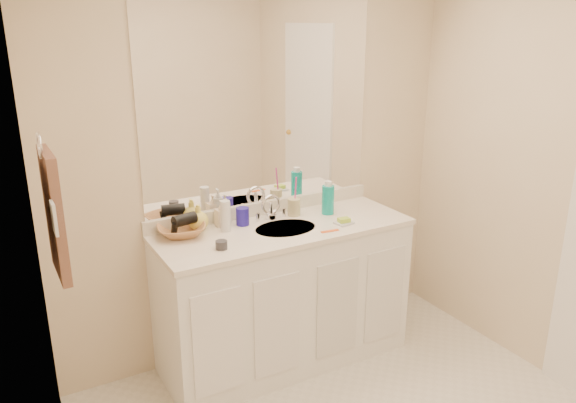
% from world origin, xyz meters
% --- Properties ---
extents(wall_back, '(2.60, 0.02, 2.40)m').
position_xyz_m(wall_back, '(0.00, 1.30, 1.20)').
color(wall_back, beige).
rests_on(wall_back, floor).
extents(wall_left, '(0.02, 2.60, 2.40)m').
position_xyz_m(wall_left, '(-1.30, 0.00, 1.20)').
color(wall_left, beige).
rests_on(wall_left, floor).
extents(vanity_cabinet, '(1.50, 0.55, 0.85)m').
position_xyz_m(vanity_cabinet, '(0.00, 1.02, 0.42)').
color(vanity_cabinet, white).
rests_on(vanity_cabinet, floor).
extents(countertop, '(1.52, 0.57, 0.03)m').
position_xyz_m(countertop, '(0.00, 1.02, 0.86)').
color(countertop, white).
rests_on(countertop, vanity_cabinet).
extents(backsplash, '(1.52, 0.03, 0.08)m').
position_xyz_m(backsplash, '(0.00, 1.29, 0.92)').
color(backsplash, white).
rests_on(backsplash, countertop).
extents(sink_basin, '(0.37, 0.37, 0.02)m').
position_xyz_m(sink_basin, '(0.00, 1.00, 0.87)').
color(sink_basin, beige).
rests_on(sink_basin, countertop).
extents(faucet, '(0.02, 0.02, 0.11)m').
position_xyz_m(faucet, '(0.00, 1.18, 0.94)').
color(faucet, silver).
rests_on(faucet, countertop).
extents(mirror, '(1.48, 0.01, 1.20)m').
position_xyz_m(mirror, '(0.00, 1.29, 1.56)').
color(mirror, white).
rests_on(mirror, wall_back).
extents(blue_mug, '(0.10, 0.10, 0.11)m').
position_xyz_m(blue_mug, '(-0.19, 1.17, 0.93)').
color(blue_mug, '#20179E').
rests_on(blue_mug, countertop).
extents(tan_cup, '(0.08, 0.08, 0.11)m').
position_xyz_m(tan_cup, '(0.15, 1.17, 0.93)').
color(tan_cup, beige).
rests_on(tan_cup, countertop).
extents(toothbrush, '(0.02, 0.04, 0.20)m').
position_xyz_m(toothbrush, '(0.16, 1.17, 1.03)').
color(toothbrush, '#DF3AA2').
rests_on(toothbrush, tan_cup).
extents(mouthwash_bottle, '(0.08, 0.08, 0.18)m').
position_xyz_m(mouthwash_bottle, '(0.35, 1.10, 0.97)').
color(mouthwash_bottle, '#0D9F99').
rests_on(mouthwash_bottle, countertop).
extents(soap_dish, '(0.11, 0.10, 0.01)m').
position_xyz_m(soap_dish, '(0.33, 0.89, 0.89)').
color(soap_dish, silver).
rests_on(soap_dish, countertop).
extents(green_soap, '(0.07, 0.06, 0.02)m').
position_xyz_m(green_soap, '(0.33, 0.89, 0.90)').
color(green_soap, '#A7D333').
rests_on(green_soap, soap_dish).
extents(orange_comb, '(0.11, 0.03, 0.00)m').
position_xyz_m(orange_comb, '(0.19, 0.83, 0.88)').
color(orange_comb, '#FF5A1A').
rests_on(orange_comb, countertop).
extents(dark_jar, '(0.08, 0.08, 0.04)m').
position_xyz_m(dark_jar, '(-0.45, 0.90, 0.90)').
color(dark_jar, '#2F2E35').
rests_on(dark_jar, countertop).
extents(extra_white_bottle, '(0.06, 0.06, 0.18)m').
position_xyz_m(extra_white_bottle, '(-0.32, 1.13, 0.97)').
color(extra_white_bottle, silver).
rests_on(extra_white_bottle, countertop).
extents(soap_bottle_white, '(0.08, 0.08, 0.19)m').
position_xyz_m(soap_bottle_white, '(-0.28, 1.23, 0.97)').
color(soap_bottle_white, silver).
rests_on(soap_bottle_white, countertop).
extents(soap_bottle_cream, '(0.07, 0.07, 0.15)m').
position_xyz_m(soap_bottle_cream, '(-0.31, 1.22, 0.96)').
color(soap_bottle_cream, '#FFE8CF').
rests_on(soap_bottle_cream, countertop).
extents(soap_bottle_yellow, '(0.12, 0.12, 0.15)m').
position_xyz_m(soap_bottle_yellow, '(-0.45, 1.23, 0.95)').
color(soap_bottle_yellow, '#F3E35E').
rests_on(soap_bottle_yellow, countertop).
extents(wicker_basket, '(0.33, 0.33, 0.07)m').
position_xyz_m(wicker_basket, '(-0.56, 1.19, 0.91)').
color(wicker_basket, '#A87044').
rests_on(wicker_basket, countertop).
extents(hair_dryer, '(0.15, 0.09, 0.07)m').
position_xyz_m(hair_dryer, '(-0.54, 1.19, 0.97)').
color(hair_dryer, black).
rests_on(hair_dryer, wicker_basket).
extents(towel_ring, '(0.01, 0.11, 0.11)m').
position_xyz_m(towel_ring, '(-1.27, 0.77, 1.55)').
color(towel_ring, silver).
rests_on(towel_ring, wall_left).
extents(hand_towel, '(0.04, 0.32, 0.55)m').
position_xyz_m(hand_towel, '(-1.25, 0.77, 1.25)').
color(hand_towel, brown).
rests_on(hand_towel, towel_ring).
extents(switch_plate, '(0.01, 0.08, 0.13)m').
position_xyz_m(switch_plate, '(-1.27, 0.57, 1.30)').
color(switch_plate, silver).
rests_on(switch_plate, wall_left).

